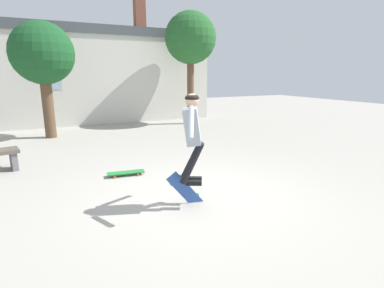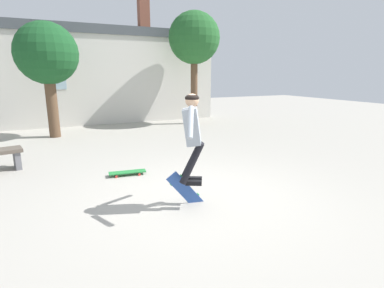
# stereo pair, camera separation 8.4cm
# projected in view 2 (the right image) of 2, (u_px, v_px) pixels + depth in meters

# --- Properties ---
(ground_plane) EXTENTS (40.00, 40.00, 0.00)m
(ground_plane) POSITION_uv_depth(u_px,v_px,m) (197.00, 197.00, 5.30)
(ground_plane) COLOR #A39E93
(building_backdrop) EXTENTS (10.61, 0.52, 5.40)m
(building_backdrop) POSITION_uv_depth(u_px,v_px,m) (105.00, 74.00, 12.73)
(building_backdrop) COLOR beige
(building_backdrop) RESTS_ON ground_plane
(tree_right) EXTENTS (2.14, 2.14, 4.67)m
(tree_right) POSITION_uv_depth(u_px,v_px,m) (194.00, 39.00, 12.44)
(tree_right) COLOR brown
(tree_right) RESTS_ON ground_plane
(tree_left) EXTENTS (2.01, 2.01, 3.80)m
(tree_left) POSITION_uv_depth(u_px,v_px,m) (47.00, 55.00, 9.78)
(tree_left) COLOR brown
(tree_left) RESTS_ON ground_plane
(skater) EXTENTS (0.62, 1.06, 1.45)m
(skater) POSITION_uv_depth(u_px,v_px,m) (192.00, 131.00, 4.70)
(skater) COLOR #9EA8B2
(skateboard_flipping) EXTENTS (0.65, 0.16, 0.73)m
(skateboard_flipping) POSITION_uv_depth(u_px,v_px,m) (185.00, 191.00, 4.99)
(skateboard_flipping) COLOR #2D519E
(skateboard_resting) EXTENTS (0.80, 0.31, 0.08)m
(skateboard_resting) POSITION_uv_depth(u_px,v_px,m) (127.00, 172.00, 6.44)
(skateboard_resting) COLOR #237F38
(skateboard_resting) RESTS_ON ground_plane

